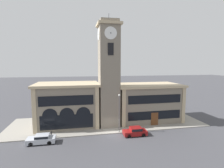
# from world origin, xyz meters

# --- Properties ---
(ground_plane) EXTENTS (300.00, 300.00, 0.00)m
(ground_plane) POSITION_xyz_m (0.00, 0.00, 0.00)
(ground_plane) COLOR #424247
(sidewalk_kerb) EXTENTS (39.10, 12.23, 0.15)m
(sidewalk_kerb) POSITION_xyz_m (0.00, 6.12, 0.07)
(sidewalk_kerb) COLOR gray
(sidewalk_kerb) RESTS_ON ground_plane
(clock_tower) EXTENTS (4.47, 4.47, 21.66)m
(clock_tower) POSITION_xyz_m (-0.00, 4.36, 10.30)
(clock_tower) COLOR gray
(clock_tower) RESTS_ON ground_plane
(town_hall_left_wing) EXTENTS (12.32, 8.46, 8.52)m
(town_hall_left_wing) POSITION_xyz_m (-8.00, 6.32, 4.28)
(town_hall_left_wing) COLOR gray
(town_hall_left_wing) RESTS_ON ground_plane
(town_hall_right_wing) EXTENTS (14.06, 8.46, 7.96)m
(town_hall_right_wing) POSITION_xyz_m (8.87, 6.33, 4.01)
(town_hall_right_wing) COLOR gray
(town_hall_right_wing) RESTS_ON ground_plane
(parked_car_near) EXTENTS (4.30, 1.90, 1.37)m
(parked_car_near) POSITION_xyz_m (-11.69, -1.36, 0.72)
(parked_car_near) COLOR #B2B7C1
(parked_car_near) RESTS_ON ground_plane
(parked_car_mid) EXTENTS (4.04, 1.91, 1.43)m
(parked_car_mid) POSITION_xyz_m (3.54, -1.36, 0.75)
(parked_car_mid) COLOR maroon
(parked_car_mid) RESTS_ON ground_plane
(street_lamp) EXTENTS (0.36, 0.36, 6.86)m
(street_lamp) POSITION_xyz_m (1.13, 0.37, 4.54)
(street_lamp) COLOR #4C4C51
(street_lamp) RESTS_ON sidewalk_kerb
(bollard) EXTENTS (0.18, 0.18, 1.06)m
(bollard) POSITION_xyz_m (-10.49, 0.44, 0.67)
(bollard) COLOR black
(bollard) RESTS_ON sidewalk_kerb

